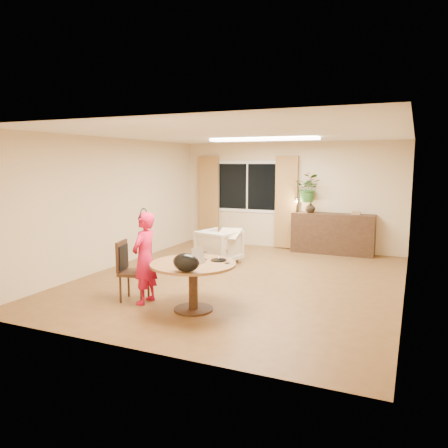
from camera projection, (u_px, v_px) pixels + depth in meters
name	position (u px, v px, depth m)	size (l,w,h in m)	color
floor	(240.00, 280.00, 7.92)	(6.50, 6.50, 0.00)	brown
ceiling	(241.00, 134.00, 7.55)	(6.50, 6.50, 0.00)	white
wall_back	(289.00, 196.00, 10.68)	(5.50, 5.50, 0.00)	#D6BE8B
wall_left	(114.00, 203.00, 8.83)	(6.50, 6.50, 0.00)	#D6BE8B
wall_right	(409.00, 216.00, 6.64)	(6.50, 6.50, 0.00)	#D6BE8B
window	(247.00, 187.00, 11.07)	(1.70, 0.03, 1.30)	white
curtain_left	(209.00, 199.00, 11.47)	(0.55, 0.08, 2.25)	brown
curtain_right	(286.00, 202.00, 10.64)	(0.55, 0.08, 2.25)	brown
ceiling_panel	(263.00, 139.00, 8.64)	(2.20, 0.35, 0.05)	white
dining_table	(193.00, 273.00, 6.22)	(1.23, 1.23, 0.70)	brown
dining_chair	(134.00, 271.00, 6.68)	(0.44, 0.41, 0.93)	black
child	(145.00, 258.00, 6.54)	(0.33, 0.50, 1.38)	red
laptop	(189.00, 254.00, 6.21)	(0.37, 0.25, 0.25)	#B7B7BC
tumbler	(205.00, 256.00, 6.40)	(0.08, 0.08, 0.11)	white
wine_glass	(227.00, 256.00, 6.15)	(0.07, 0.07, 0.20)	white
pot_lid	(219.00, 259.00, 6.33)	(0.22, 0.22, 0.04)	white
handbag	(186.00, 262.00, 5.68)	(0.37, 0.22, 0.25)	black
armchair	(219.00, 246.00, 9.19)	(0.76, 0.78, 0.71)	#BFAD97
throw	(229.00, 230.00, 9.02)	(0.45, 0.55, 0.03)	beige
sideboard	(333.00, 234.00, 10.14)	(1.88, 0.46, 0.94)	black
vase	(310.00, 207.00, 10.27)	(0.24, 0.24, 0.25)	black
bouquet	(308.00, 188.00, 10.23)	(0.59, 0.51, 0.66)	#2C6C28
book_stack	(356.00, 213.00, 9.86)	(0.20, 0.15, 0.08)	brown
desk_lamp	(297.00, 204.00, 10.34)	(0.15, 0.15, 0.36)	black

